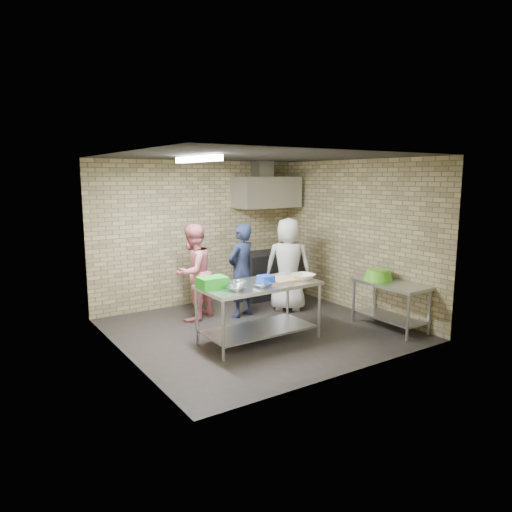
# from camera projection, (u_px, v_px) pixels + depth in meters

# --- Properties ---
(floor) EXTENTS (4.20, 4.20, 0.00)m
(floor) POSITION_uv_depth(u_px,v_px,m) (258.00, 330.00, 7.41)
(floor) COLOR black
(floor) RESTS_ON ground
(ceiling) EXTENTS (4.20, 4.20, 0.00)m
(ceiling) POSITION_uv_depth(u_px,v_px,m) (258.00, 156.00, 6.96)
(ceiling) COLOR black
(ceiling) RESTS_ON ground
(back_wall) EXTENTS (4.20, 0.06, 2.70)m
(back_wall) POSITION_uv_depth(u_px,v_px,m) (199.00, 233.00, 8.83)
(back_wall) COLOR tan
(back_wall) RESTS_ON ground
(front_wall) EXTENTS (4.20, 0.06, 2.70)m
(front_wall) POSITION_uv_depth(u_px,v_px,m) (351.00, 266.00, 5.55)
(front_wall) COLOR tan
(front_wall) RESTS_ON ground
(left_wall) EXTENTS (0.06, 4.00, 2.70)m
(left_wall) POSITION_uv_depth(u_px,v_px,m) (123.00, 259.00, 6.04)
(left_wall) COLOR tan
(left_wall) RESTS_ON ground
(right_wall) EXTENTS (0.06, 4.00, 2.70)m
(right_wall) POSITION_uv_depth(u_px,v_px,m) (355.00, 236.00, 8.33)
(right_wall) COLOR tan
(right_wall) RESTS_ON ground
(prep_table) EXTENTS (1.75, 0.87, 0.87)m
(prep_table) POSITION_uv_depth(u_px,v_px,m) (259.00, 312.00, 6.83)
(prep_table) COLOR silver
(prep_table) RESTS_ON floor
(side_counter) EXTENTS (0.60, 1.20, 0.75)m
(side_counter) POSITION_uv_depth(u_px,v_px,m) (390.00, 305.00, 7.43)
(side_counter) COLOR silver
(side_counter) RESTS_ON floor
(stove) EXTENTS (1.20, 0.70, 0.90)m
(stove) POSITION_uv_depth(u_px,v_px,m) (268.00, 274.00, 9.43)
(stove) COLOR black
(stove) RESTS_ON floor
(range_hood) EXTENTS (1.30, 0.60, 0.60)m
(range_hood) POSITION_uv_depth(u_px,v_px,m) (267.00, 192.00, 9.19)
(range_hood) COLOR silver
(range_hood) RESTS_ON back_wall
(hood_duct) EXTENTS (0.35, 0.30, 0.30)m
(hood_duct) POSITION_uv_depth(u_px,v_px,m) (262.00, 169.00, 9.24)
(hood_duct) COLOR #A5A8AD
(hood_duct) RESTS_ON back_wall
(wall_shelf) EXTENTS (0.80, 0.20, 0.04)m
(wall_shelf) POSITION_uv_depth(u_px,v_px,m) (273.00, 200.00, 9.54)
(wall_shelf) COLOR #3F2B19
(wall_shelf) RESTS_ON back_wall
(fluorescent_fixture) EXTENTS (0.10, 1.25, 0.08)m
(fluorescent_fixture) POSITION_uv_depth(u_px,v_px,m) (198.00, 159.00, 6.43)
(fluorescent_fixture) COLOR white
(fluorescent_fixture) RESTS_ON ceiling
(green_crate) EXTENTS (0.39, 0.29, 0.16)m
(green_crate) POSITION_uv_depth(u_px,v_px,m) (212.00, 282.00, 6.46)
(green_crate) COLOR green
(green_crate) RESTS_ON prep_table
(blue_tub) EXTENTS (0.19, 0.19, 0.13)m
(blue_tub) POSITION_uv_depth(u_px,v_px,m) (266.00, 280.00, 6.69)
(blue_tub) COLOR blue
(blue_tub) RESTS_ON prep_table
(cutting_board) EXTENTS (0.53, 0.41, 0.03)m
(cutting_board) POSITION_uv_depth(u_px,v_px,m) (279.00, 280.00, 6.93)
(cutting_board) COLOR tan
(cutting_board) RESTS_ON prep_table
(mixing_bowl_a) EXTENTS (0.30, 0.30, 0.07)m
(mixing_bowl_a) POSITION_uv_depth(u_px,v_px,m) (237.00, 288.00, 6.32)
(mixing_bowl_a) COLOR #ADB0B4
(mixing_bowl_a) RESTS_ON prep_table
(mixing_bowl_b) EXTENTS (0.23, 0.23, 0.07)m
(mixing_bowl_b) POSITION_uv_depth(u_px,v_px,m) (240.00, 283.00, 6.63)
(mixing_bowl_b) COLOR silver
(mixing_bowl_b) RESTS_ON prep_table
(mixing_bowl_c) EXTENTS (0.28, 0.28, 0.06)m
(mixing_bowl_c) POSITION_uv_depth(u_px,v_px,m) (262.00, 285.00, 6.52)
(mixing_bowl_c) COLOR silver
(mixing_bowl_c) RESTS_ON prep_table
(ceramic_bowl) EXTENTS (0.37, 0.37, 0.08)m
(ceramic_bowl) POSITION_uv_depth(u_px,v_px,m) (303.00, 277.00, 7.01)
(ceramic_bowl) COLOR beige
(ceramic_bowl) RESTS_ON prep_table
(green_basin) EXTENTS (0.46, 0.46, 0.17)m
(green_basin) POSITION_uv_depth(u_px,v_px,m) (378.00, 275.00, 7.55)
(green_basin) COLOR #59C626
(green_basin) RESTS_ON side_counter
(bottle_red) EXTENTS (0.07, 0.07, 0.18)m
(bottle_red) POSITION_uv_depth(u_px,v_px,m) (263.00, 195.00, 9.39)
(bottle_red) COLOR #B22619
(bottle_red) RESTS_ON wall_shelf
(bottle_green) EXTENTS (0.06, 0.06, 0.15)m
(bottle_green) POSITION_uv_depth(u_px,v_px,m) (279.00, 196.00, 9.61)
(bottle_green) COLOR green
(bottle_green) RESTS_ON wall_shelf
(man_navy) EXTENTS (0.67, 0.54, 1.61)m
(man_navy) POSITION_uv_depth(u_px,v_px,m) (242.00, 270.00, 8.02)
(man_navy) COLOR #141B32
(man_navy) RESTS_ON floor
(woman_pink) EXTENTS (0.99, 0.92, 1.63)m
(woman_pink) POSITION_uv_depth(u_px,v_px,m) (193.00, 272.00, 7.83)
(woman_pink) COLOR #D8727B
(woman_pink) RESTS_ON floor
(woman_white) EXTENTS (0.98, 0.93, 1.68)m
(woman_white) POSITION_uv_depth(u_px,v_px,m) (288.00, 264.00, 8.40)
(woman_white) COLOR silver
(woman_white) RESTS_ON floor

